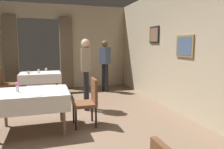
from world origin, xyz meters
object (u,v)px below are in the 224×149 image
at_px(dining_table_mid, 32,96).
at_px(glass_far_a, 28,72).
at_px(chair_mid_right, 88,100).
at_px(flower_vase_mid, 17,87).
at_px(glass_far_c, 46,69).
at_px(glass_far_d, 39,71).
at_px(person_diner_standing_aside, 86,68).
at_px(chair_far_left, 5,82).
at_px(plate_far_b, 30,72).
at_px(plate_mid_b, 38,95).
at_px(dining_table_far, 40,76).
at_px(person_waiter_by_doorway, 105,61).

relative_size(dining_table_mid, glass_far_a, 14.45).
bearing_deg(chair_mid_right, dining_table_mid, 179.32).
xyz_separation_m(flower_vase_mid, glass_far_c, (0.47, 3.07, -0.05)).
relative_size(flower_vase_mid, glass_far_d, 1.58).
bearing_deg(person_diner_standing_aside, chair_far_left, 141.98).
bearing_deg(plate_far_b, plate_mid_b, -83.34).
height_order(dining_table_far, chair_far_left, chair_far_left).
relative_size(dining_table_mid, chair_mid_right, 1.39).
xyz_separation_m(chair_far_left, glass_far_c, (1.15, 0.40, 0.28)).
bearing_deg(person_diner_standing_aside, flower_vase_mid, -143.61).
xyz_separation_m(plate_mid_b, glass_far_d, (-0.10, 2.92, 0.05)).
bearing_deg(flower_vase_mid, dining_table_mid, 0.08).
xyz_separation_m(dining_table_mid, plate_far_b, (-0.24, 2.76, 0.10)).
distance_m(flower_vase_mid, person_waiter_by_doorway, 3.74).
xyz_separation_m(dining_table_mid, person_waiter_by_doorway, (2.14, 2.88, 0.37)).
distance_m(chair_mid_right, glass_far_a, 2.80).
xyz_separation_m(dining_table_mid, glass_far_c, (0.24, 3.07, 0.15)).
bearing_deg(glass_far_c, glass_far_a, -128.72).
distance_m(flower_vase_mid, glass_far_c, 3.11).
relative_size(chair_far_left, glass_far_c, 9.55).
distance_m(dining_table_mid, flower_vase_mid, 0.31).
relative_size(dining_table_mid, person_diner_standing_aside, 0.75).
height_order(dining_table_far, person_diner_standing_aside, person_diner_standing_aside).
height_order(chair_mid_right, glass_far_a, chair_mid_right).
bearing_deg(chair_far_left, person_diner_standing_aside, -38.02).
bearing_deg(plate_mid_b, chair_far_left, 108.88).
bearing_deg(glass_far_a, plate_mid_b, -82.55).
bearing_deg(person_waiter_by_doorway, dining_table_far, -175.85).
height_order(flower_vase_mid, person_waiter_by_doorway, person_waiter_by_doorway).
height_order(flower_vase_mid, glass_far_c, flower_vase_mid).
bearing_deg(plate_mid_b, glass_far_d, 91.91).
bearing_deg(person_diner_standing_aside, chair_mid_right, -97.79).
bearing_deg(dining_table_mid, person_diner_standing_aside, 41.50).
bearing_deg(person_waiter_by_doorway, dining_table_mid, -126.68).
bearing_deg(chair_far_left, dining_table_far, 3.40).
bearing_deg(glass_far_a, chair_mid_right, -62.78).
bearing_deg(glass_far_c, chair_far_left, -160.75).
xyz_separation_m(chair_mid_right, glass_far_c, (-0.79, 3.08, 0.28)).
relative_size(plate_mid_b, glass_far_a, 2.25).
relative_size(person_waiter_by_doorway, person_diner_standing_aside, 1.00).
relative_size(flower_vase_mid, glass_far_a, 2.02).
relative_size(chair_far_left, plate_mid_b, 4.61).
xyz_separation_m(dining_table_far, chair_mid_right, (0.96, -2.74, -0.14)).
relative_size(dining_table_mid, flower_vase_mid, 7.15).
bearing_deg(person_diner_standing_aside, glass_far_d, 127.00).
xyz_separation_m(chair_far_left, person_diner_standing_aside, (2.09, -1.63, 0.51)).
distance_m(chair_mid_right, person_diner_standing_aside, 1.18).
relative_size(flower_vase_mid, plate_far_b, 0.97).
height_order(chair_mid_right, person_diner_standing_aside, person_diner_standing_aside).
height_order(chair_mid_right, plate_far_b, chair_mid_right).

